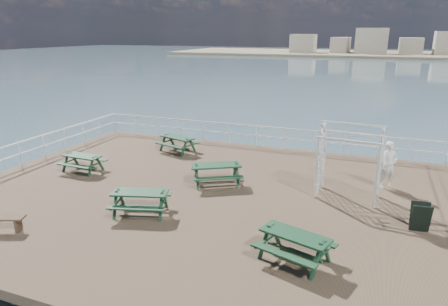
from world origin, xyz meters
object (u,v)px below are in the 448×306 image
picnic_table_b (177,141)px  picnic_table_d (140,198)px  picnic_table_a (82,160)px  person (389,165)px  picnic_table_e (295,241)px  trellis_arbor (349,165)px  picnic_table_c (216,170)px

picnic_table_b → picnic_table_d: picnic_table_d is taller
picnic_table_a → picnic_table_b: size_ratio=0.81×
picnic_table_a → person: person is taller
picnic_table_d → picnic_table_e: same height
picnic_table_e → person: size_ratio=1.17×
picnic_table_e → trellis_arbor: bearing=96.3°
picnic_table_c → person: size_ratio=1.30×
picnic_table_e → picnic_table_c: bearing=149.3°
picnic_table_b → picnic_table_c: 4.88m
picnic_table_a → trellis_arbor: trellis_arbor is taller
picnic_table_a → picnic_table_d: (4.60, -2.69, 0.05)m
picnic_table_b → picnic_table_e: picnic_table_e is taller
picnic_table_e → person: person is taller
picnic_table_b → trellis_arbor: bearing=-1.7°
person → picnic_table_d: bearing=-175.7°
trellis_arbor → person: size_ratio=1.50×
picnic_table_c → picnic_table_d: size_ratio=1.12×
picnic_table_c → picnic_table_b: bearing=105.6°
picnic_table_b → picnic_table_e: (7.45, -7.76, 0.01)m
picnic_table_c → person: person is taller
picnic_table_a → picnic_table_e: bearing=-18.2°
picnic_table_c → picnic_table_d: (-1.32, -3.36, -0.02)m
picnic_table_d → trellis_arbor: size_ratio=0.78×
picnic_table_c → picnic_table_e: bearing=-77.6°
picnic_table_e → trellis_arbor: trellis_arbor is taller
picnic_table_a → person: 12.44m
person → picnic_table_b: bearing=140.6°
picnic_table_a → picnic_table_e: picnic_table_e is taller
picnic_table_a → picnic_table_c: picnic_table_c is taller
picnic_table_d → picnic_table_e: (5.28, -0.99, 0.00)m
picnic_table_a → picnic_table_d: 5.33m
picnic_table_a → picnic_table_c: bearing=8.7°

